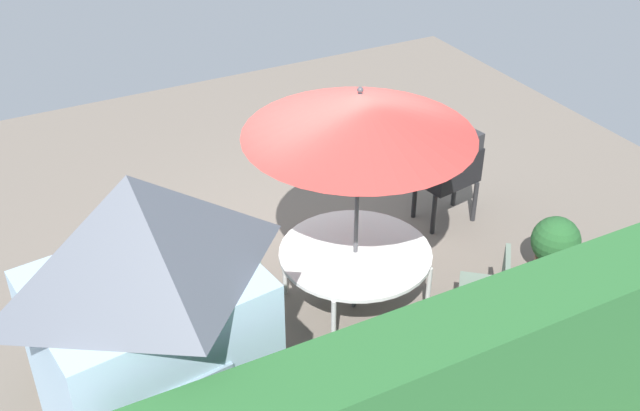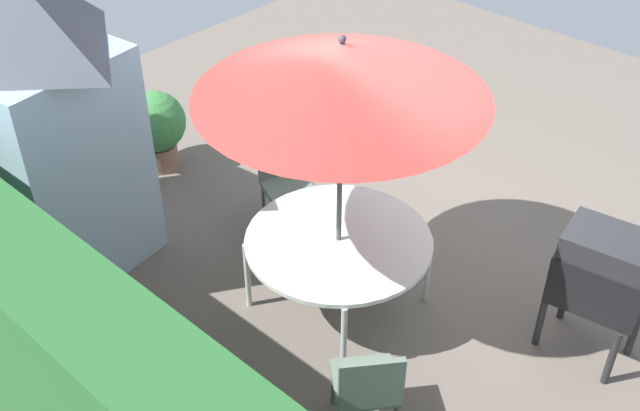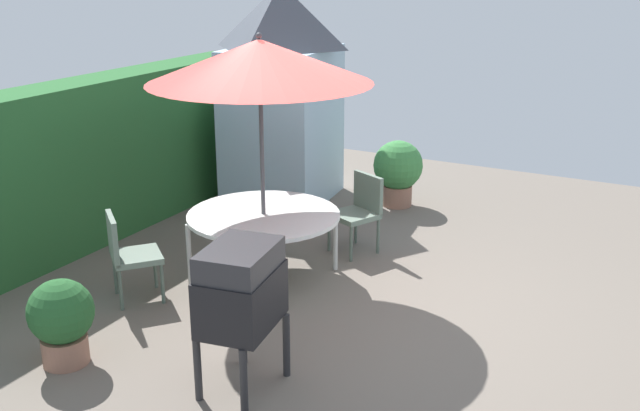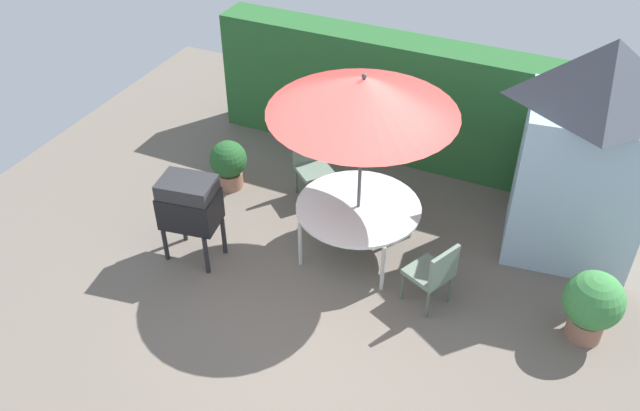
{
  "view_description": "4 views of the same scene",
  "coord_description": "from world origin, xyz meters",
  "px_view_note": "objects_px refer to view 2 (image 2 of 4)",
  "views": [
    {
      "loc": [
        3.42,
        6.59,
        5.37
      ],
      "look_at": [
        0.41,
        0.85,
        1.26
      ],
      "focal_mm": 43.14,
      "sensor_mm": 36.0,
      "label": 1
    },
    {
      "loc": [
        -3.18,
        4.83,
        4.81
      ],
      "look_at": [
        0.45,
        0.91,
        0.82
      ],
      "focal_mm": 43.21,
      "sensor_mm": 36.0,
      "label": 2
    },
    {
      "loc": [
        -6.01,
        -2.87,
        3.26
      ],
      "look_at": [
        0.11,
        0.4,
        0.92
      ],
      "focal_mm": 41.68,
      "sensor_mm": 36.0,
      "label": 3
    },
    {
      "loc": [
        2.49,
        -5.31,
        5.94
      ],
      "look_at": [
        -0.05,
        0.21,
        1.28
      ],
      "focal_mm": 38.14,
      "sensor_mm": 36.0,
      "label": 4
    }
  ],
  "objects_px": {
    "bbq_grill": "(603,272)",
    "chair_far_side": "(285,178)",
    "patio_umbrella": "(342,71)",
    "chair_near_shed": "(367,385)",
    "potted_plant_by_grill": "(156,126)",
    "patio_table": "(339,243)",
    "garden_shed": "(32,114)"
  },
  "relations": [
    {
      "from": "chair_near_shed",
      "to": "chair_far_side",
      "type": "distance_m",
      "value": 2.68
    },
    {
      "from": "chair_near_shed",
      "to": "potted_plant_by_grill",
      "type": "bearing_deg",
      "value": -16.7
    },
    {
      "from": "potted_plant_by_grill",
      "to": "patio_table",
      "type": "bearing_deg",
      "value": 174.13
    },
    {
      "from": "garden_shed",
      "to": "chair_near_shed",
      "type": "relative_size",
      "value": 3.25
    },
    {
      "from": "patio_umbrella",
      "to": "chair_near_shed",
      "type": "relative_size",
      "value": 2.85
    },
    {
      "from": "bbq_grill",
      "to": "chair_near_shed",
      "type": "bearing_deg",
      "value": 67.14
    },
    {
      "from": "chair_far_side",
      "to": "bbq_grill",
      "type": "bearing_deg",
      "value": -171.97
    },
    {
      "from": "bbq_grill",
      "to": "chair_near_shed",
      "type": "relative_size",
      "value": 1.33
    },
    {
      "from": "garden_shed",
      "to": "potted_plant_by_grill",
      "type": "relative_size",
      "value": 3.24
    },
    {
      "from": "patio_table",
      "to": "patio_umbrella",
      "type": "distance_m",
      "value": 1.6
    },
    {
      "from": "patio_umbrella",
      "to": "bbq_grill",
      "type": "distance_m",
      "value": 2.55
    },
    {
      "from": "bbq_grill",
      "to": "chair_far_side",
      "type": "relative_size",
      "value": 1.33
    },
    {
      "from": "patio_table",
      "to": "chair_far_side",
      "type": "height_order",
      "value": "chair_far_side"
    },
    {
      "from": "garden_shed",
      "to": "potted_plant_by_grill",
      "type": "bearing_deg",
      "value": -72.85
    },
    {
      "from": "patio_table",
      "to": "bbq_grill",
      "type": "xyz_separation_m",
      "value": [
        -1.86,
        -0.98,
        0.16
      ]
    },
    {
      "from": "patio_umbrella",
      "to": "chair_far_side",
      "type": "bearing_deg",
      "value": -24.82
    },
    {
      "from": "patio_umbrella",
      "to": "chair_far_side",
      "type": "distance_m",
      "value": 2.19
    },
    {
      "from": "garden_shed",
      "to": "chair_near_shed",
      "type": "distance_m",
      "value": 3.67
    },
    {
      "from": "garden_shed",
      "to": "chair_far_side",
      "type": "height_order",
      "value": "garden_shed"
    },
    {
      "from": "garden_shed",
      "to": "bbq_grill",
      "type": "distance_m",
      "value": 4.89
    },
    {
      "from": "garden_shed",
      "to": "patio_table",
      "type": "distance_m",
      "value": 2.86
    },
    {
      "from": "chair_far_side",
      "to": "chair_near_shed",
      "type": "bearing_deg",
      "value": 147.35
    },
    {
      "from": "potted_plant_by_grill",
      "to": "chair_near_shed",
      "type": "bearing_deg",
      "value": 163.3
    },
    {
      "from": "patio_table",
      "to": "chair_far_side",
      "type": "xyz_separation_m",
      "value": [
        1.18,
        -0.55,
        -0.16
      ]
    },
    {
      "from": "patio_umbrella",
      "to": "potted_plant_by_grill",
      "type": "distance_m",
      "value": 3.43
    },
    {
      "from": "chair_near_shed",
      "to": "potted_plant_by_grill",
      "type": "distance_m",
      "value": 4.17
    },
    {
      "from": "potted_plant_by_grill",
      "to": "bbq_grill",
      "type": "bearing_deg",
      "value": -171.97
    },
    {
      "from": "bbq_grill",
      "to": "chair_far_side",
      "type": "height_order",
      "value": "bbq_grill"
    },
    {
      "from": "garden_shed",
      "to": "patio_table",
      "type": "relative_size",
      "value": 1.84
    },
    {
      "from": "patio_umbrella",
      "to": "chair_near_shed",
      "type": "xyz_separation_m",
      "value": [
        -1.07,
        0.9,
        -1.77
      ]
    },
    {
      "from": "patio_umbrella",
      "to": "bbq_grill",
      "type": "xyz_separation_m",
      "value": [
        -1.86,
        -0.98,
        -1.44
      ]
    },
    {
      "from": "bbq_grill",
      "to": "chair_far_side",
      "type": "distance_m",
      "value": 3.09
    }
  ]
}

